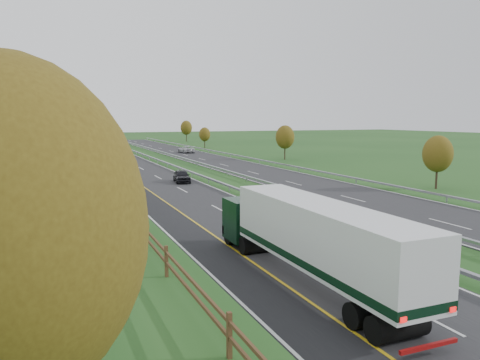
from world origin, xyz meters
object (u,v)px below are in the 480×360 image
(car_oncoming, at_px, (186,149))
(car_dark_near, at_px, (182,176))
(road_tanker, at_px, (101,144))
(box_lorry, at_px, (308,237))
(car_silver_mid, at_px, (112,157))
(car_small_far, at_px, (94,143))

(car_oncoming, bearing_deg, car_dark_near, 68.15)
(road_tanker, bearing_deg, box_lorry, -90.31)
(box_lorry, height_order, car_silver_mid, box_lorry)
(box_lorry, relative_size, car_silver_mid, 3.65)
(box_lorry, distance_m, car_oncoming, 86.76)
(box_lorry, distance_m, car_dark_near, 37.23)
(car_dark_near, xyz_separation_m, car_oncoming, (14.25, 47.82, -0.01))
(road_tanker, distance_m, car_oncoming, 20.25)
(road_tanker, relative_size, car_oncoming, 2.06)
(car_dark_near, bearing_deg, car_oncoming, 81.24)
(car_silver_mid, relative_size, car_small_far, 0.82)
(road_tanker, distance_m, car_silver_mid, 25.38)
(car_dark_near, bearing_deg, road_tanker, 101.35)
(car_small_far, height_order, car_oncoming, car_small_far)
(box_lorry, xyz_separation_m, car_dark_near, (4.05, 36.98, -1.52))
(car_oncoming, bearing_deg, car_small_far, -69.01)
(road_tanker, distance_m, car_dark_near, 57.56)
(car_silver_mid, height_order, car_small_far, car_small_far)
(car_small_far, xyz_separation_m, car_oncoming, (17.10, -34.68, -0.03))
(road_tanker, xyz_separation_m, car_dark_near, (3.53, -57.45, -1.05))
(box_lorry, xyz_separation_m, car_silver_mid, (-0.25, 69.08, -1.55))
(car_oncoming, bearing_deg, box_lorry, 72.57)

